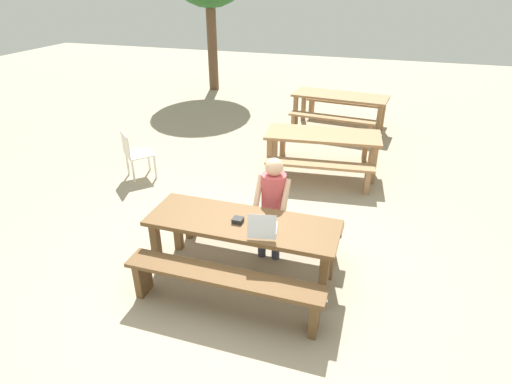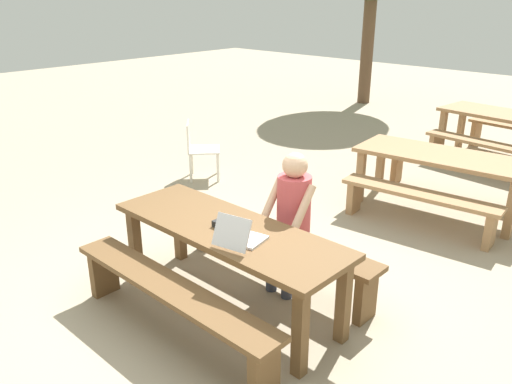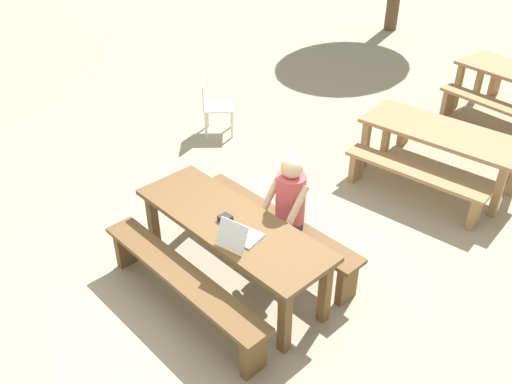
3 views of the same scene
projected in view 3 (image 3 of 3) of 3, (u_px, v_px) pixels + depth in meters
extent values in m
plane|color=tan|center=(233.00, 280.00, 5.51)|extent=(30.00, 30.00, 0.00)
cube|color=brown|center=(231.00, 223.00, 5.11)|extent=(2.14, 0.72, 0.05)
cube|color=brown|center=(153.00, 222.00, 5.75)|extent=(0.09, 0.09, 0.70)
cube|color=brown|center=(285.00, 321.00, 4.58)|extent=(0.09, 0.09, 0.70)
cube|color=brown|center=(192.00, 202.00, 6.05)|extent=(0.09, 0.09, 0.70)
cube|color=brown|center=(325.00, 291.00, 4.88)|extent=(0.09, 0.09, 0.70)
cube|color=brown|center=(181.00, 275.00, 4.90)|extent=(2.11, 0.30, 0.05)
cube|color=brown|center=(127.00, 247.00, 5.61)|extent=(0.08, 0.24, 0.43)
cube|color=brown|center=(253.00, 354.00, 4.46)|extent=(0.08, 0.24, 0.43)
cube|color=brown|center=(276.00, 219.00, 5.61)|extent=(2.11, 0.30, 0.05)
cube|color=brown|center=(217.00, 200.00, 6.32)|extent=(0.08, 0.24, 0.43)
cube|color=brown|center=(347.00, 283.00, 5.16)|extent=(0.08, 0.24, 0.43)
cube|color=silver|center=(244.00, 236.00, 4.88)|extent=(0.34, 0.30, 0.02)
cube|color=silver|center=(232.00, 235.00, 4.70)|extent=(0.31, 0.17, 0.23)
cube|color=#0F1933|center=(232.00, 234.00, 4.70)|extent=(0.29, 0.14, 0.21)
cube|color=black|center=(225.00, 218.00, 5.08)|extent=(0.11, 0.11, 0.05)
cylinder|color=#333847|center=(270.00, 247.00, 5.57)|extent=(0.10, 0.10, 0.48)
cylinder|color=#333847|center=(283.00, 256.00, 5.46)|extent=(0.10, 0.10, 0.48)
cube|color=#333847|center=(283.00, 226.00, 5.41)|extent=(0.28, 0.28, 0.12)
cylinder|color=#C64C51|center=(291.00, 198.00, 5.30)|extent=(0.30, 0.30, 0.51)
cylinder|color=#DBAD89|center=(271.00, 193.00, 5.33)|extent=(0.07, 0.32, 0.41)
cylinder|color=#DBAD89|center=(296.00, 208.00, 5.13)|extent=(0.07, 0.32, 0.41)
sphere|color=#DBAD89|center=(292.00, 167.00, 5.10)|extent=(0.22, 0.22, 0.22)
cube|color=silver|center=(219.00, 106.00, 8.00)|extent=(0.62, 0.62, 0.02)
cube|color=silver|center=(204.00, 93.00, 7.89)|extent=(0.34, 0.31, 0.39)
cylinder|color=silver|center=(232.00, 125.00, 7.97)|extent=(0.04, 0.04, 0.41)
cylinder|color=silver|center=(232.00, 114.00, 8.28)|extent=(0.04, 0.04, 0.41)
cylinder|color=silver|center=(206.00, 125.00, 7.96)|extent=(0.04, 0.04, 0.41)
cylinder|color=silver|center=(207.00, 114.00, 8.28)|extent=(0.04, 0.04, 0.41)
cube|color=#9E754C|center=(443.00, 132.00, 6.72)|extent=(2.04, 1.00, 0.05)
cube|color=#9E754C|center=(365.00, 144.00, 7.20)|extent=(0.10, 0.10, 0.67)
cube|color=#9E754C|center=(498.00, 192.00, 6.25)|extent=(0.10, 0.10, 0.67)
cube|color=#9E754C|center=(387.00, 129.00, 7.58)|extent=(0.10, 0.10, 0.67)
cube|color=#9E754C|center=(415.00, 172.00, 6.46)|extent=(1.79, 0.49, 0.05)
cube|color=#9E754C|center=(356.00, 166.00, 7.00)|extent=(0.10, 0.25, 0.40)
cube|color=#9E754C|center=(475.00, 212.00, 6.16)|extent=(0.10, 0.25, 0.40)
cube|color=#9E754C|center=(460.00, 133.00, 7.29)|extent=(1.79, 0.49, 0.05)
cube|color=#9E754C|center=(404.00, 131.00, 7.83)|extent=(0.10, 0.25, 0.40)
cube|color=#9E754C|center=(458.00, 86.00, 8.80)|extent=(0.10, 0.10, 0.73)
cube|color=#9E754C|center=(480.00, 77.00, 9.12)|extent=(0.10, 0.10, 0.73)
cube|color=#9E754C|center=(499.00, 106.00, 7.96)|extent=(1.88, 0.49, 0.05)
cube|color=#9E754C|center=(448.00, 102.00, 8.64)|extent=(0.10, 0.25, 0.42)
cube|color=#9E754C|center=(495.00, 82.00, 9.32)|extent=(0.10, 0.25, 0.42)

